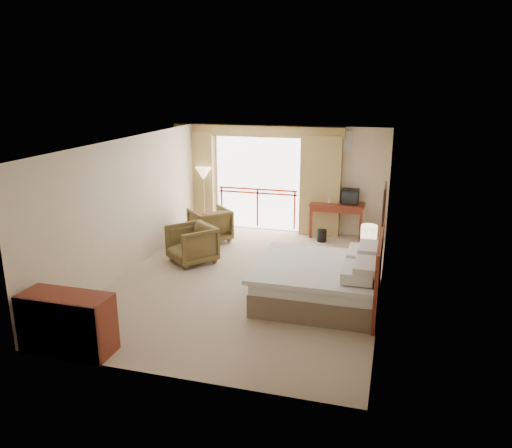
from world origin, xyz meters
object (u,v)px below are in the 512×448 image
(armchair_near, at_px, (192,262))
(floor_lamp, at_px, (203,176))
(dresser, at_px, (67,323))
(tv, at_px, (350,197))
(bed, at_px, (321,281))
(table_lamp, at_px, (369,232))
(side_table, at_px, (195,236))
(armchair_far, at_px, (210,241))
(wastebasket, at_px, (322,236))
(nightstand, at_px, (367,268))
(desk, at_px, (338,210))

(armchair_near, bearing_deg, floor_lamp, 145.53)
(dresser, bearing_deg, floor_lamp, 88.89)
(tv, bearing_deg, bed, -94.89)
(table_lamp, xyz_separation_m, dresser, (-3.95, -3.87, -0.55))
(bed, distance_m, floor_lamp, 5.33)
(bed, relative_size, armchair_near, 2.38)
(side_table, bearing_deg, floor_lamp, 104.84)
(floor_lamp, bearing_deg, armchair_far, -62.15)
(armchair_near, bearing_deg, side_table, 147.11)
(bed, xyz_separation_m, armchair_far, (-3.11, 2.70, -0.38))
(bed, relative_size, wastebasket, 7.29)
(armchair_near, bearing_deg, bed, 17.78)
(table_lamp, relative_size, dresser, 0.41)
(nightstand, relative_size, table_lamp, 1.04)
(desk, xyz_separation_m, side_table, (-2.99, -1.99, -0.33))
(nightstand, distance_m, tv, 2.92)
(wastebasket, distance_m, armchair_near, 3.30)
(armchair_far, bearing_deg, floor_lamp, -107.11)
(bed, relative_size, tv, 5.26)
(wastebasket, xyz_separation_m, floor_lamp, (-3.17, 0.35, 1.25))
(nightstand, distance_m, armchair_near, 3.69)
(floor_lamp, bearing_deg, bed, -45.60)
(tv, xyz_separation_m, wastebasket, (-0.59, -0.50, -0.90))
(table_lamp, height_order, side_table, table_lamp)
(tv, distance_m, dresser, 7.39)
(desk, bearing_deg, table_lamp, -71.31)
(bed, relative_size, dresser, 1.62)
(side_table, bearing_deg, wastebasket, 27.85)
(table_lamp, bearing_deg, floor_lamp, 149.72)
(wastebasket, relative_size, armchair_far, 0.33)
(floor_lamp, bearing_deg, dresser, -86.23)
(table_lamp, bearing_deg, armchair_far, 158.37)
(armchair_far, relative_size, floor_lamp, 0.55)
(tv, relative_size, armchair_near, 0.45)
(bed, height_order, dresser, bed)
(tv, distance_m, side_table, 3.88)
(armchair_far, bearing_deg, nightstand, 112.77)
(wastebasket, distance_m, armchair_far, 2.72)
(armchair_near, xyz_separation_m, floor_lamp, (-0.70, 2.53, 1.39))
(table_lamp, relative_size, desk, 0.41)
(wastebasket, xyz_separation_m, side_table, (-2.70, -1.43, 0.20))
(bed, bearing_deg, floor_lamp, 134.40)
(desk, xyz_separation_m, armchair_near, (-2.76, -2.74, -0.67))
(side_table, bearing_deg, table_lamp, -11.27)
(side_table, relative_size, floor_lamp, 0.31)
(wastebasket, height_order, floor_lamp, floor_lamp)
(nightstand, distance_m, table_lamp, 0.70)
(side_table, distance_m, floor_lamp, 2.12)
(table_lamp, height_order, tv, tv)
(nightstand, bearing_deg, armchair_near, -176.32)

